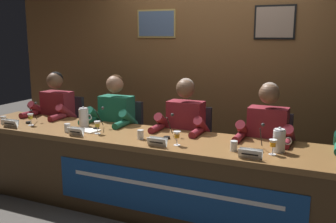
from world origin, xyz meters
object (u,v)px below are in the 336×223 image
object	(u,v)px
panelist_far_left	(53,116)
juice_glass_center	(177,136)
water_cup_center	(141,135)
juice_glass_right	(273,144)
juice_glass_left	(97,125)
water_pitcher_left_side	(84,117)
water_cup_left	(67,128)
chair_left	(123,142)
panelist_left	(113,122)
document_stack_left	(88,130)
nameplate_center	(157,142)
chair_far_left	(66,135)
panelist_center	(183,130)
microphone_left	(98,122)
conference_table	(163,164)
chair_center	(190,151)
chair_right	(268,161)
panelist_right	(266,139)
water_cup_far_left	(4,121)
nameplate_right	(250,154)
nameplate_left	(76,132)
water_cup_right	(234,146)
water_pitcher_right_side	(279,141)
microphone_center	(168,130)
juice_glass_far_left	(30,117)
microphone_far_left	(31,116)

from	to	relation	value
panelist_far_left	juice_glass_center	distance (m)	1.91
water_cup_center	juice_glass_right	distance (m)	1.18
juice_glass_left	water_pitcher_left_side	size ratio (longest dim) A/B	0.59
water_cup_left	chair_left	bearing A→B (deg)	78.10
panelist_left	juice_glass_right	distance (m)	1.86
water_cup_left	document_stack_left	distance (m)	0.20
water_cup_left	nameplate_center	xyz separation A→B (m)	(1.02, -0.08, 0.00)
chair_far_left	panelist_center	distance (m)	1.69
chair_left	water_cup_center	distance (m)	0.98
juice_glass_left	microphone_left	size ratio (longest dim) A/B	0.57
conference_table	chair_center	xyz separation A→B (m)	(-0.00, 0.67, -0.06)
panelist_far_left	chair_left	distance (m)	0.90
microphone_left	document_stack_left	world-z (taller)	microphone_left
panelist_far_left	nameplate_center	distance (m)	1.81
panelist_center	chair_right	xyz separation A→B (m)	(0.83, 0.20, -0.28)
chair_far_left	juice_glass_center	world-z (taller)	chair_far_left
chair_center	panelist_right	xyz separation A→B (m)	(0.83, -0.20, 0.28)
conference_table	water_cup_far_left	xyz separation A→B (m)	(-1.84, -0.09, 0.26)
chair_left	chair_center	distance (m)	0.83
panelist_center	nameplate_right	bearing A→B (deg)	-38.27
nameplate_left	water_cup_left	size ratio (longest dim) A/B	1.88
chair_center	water_cup_center	bearing A→B (deg)	-107.13
conference_table	nameplate_center	xyz separation A→B (m)	(0.03, -0.17, 0.26)
water_cup_left	juice_glass_right	xyz separation A→B (m)	(1.96, 0.09, 0.05)
microphone_left	conference_table	bearing A→B (deg)	-10.29
water_cup_left	nameplate_right	xyz separation A→B (m)	(1.82, -0.09, 0.00)
panelist_right	water_cup_right	bearing A→B (deg)	-108.55
water_pitcher_right_side	juice_glass_left	bearing A→B (deg)	-175.88
document_stack_left	chair_center	bearing A→B (deg)	37.99
conference_table	chair_right	world-z (taller)	chair_right
panelist_right	juice_glass_right	xyz separation A→B (m)	(0.14, -0.47, 0.09)
nameplate_left	chair_right	bearing A→B (deg)	27.06
chair_far_left	nameplate_left	world-z (taller)	chair_far_left
nameplate_center	chair_right	world-z (taller)	chair_right
chair_far_left	chair_left	size ratio (longest dim) A/B	1.00
nameplate_right	water_pitcher_right_side	bearing A→B (deg)	58.04
juice_glass_right	panelist_right	bearing A→B (deg)	106.26
panelist_far_left	nameplate_left	bearing A→B (deg)	-37.79
nameplate_left	document_stack_left	xyz separation A→B (m)	(-0.01, 0.20, -0.03)
panelist_far_left	water_cup_far_left	xyz separation A→B (m)	(-0.18, -0.57, 0.04)
nameplate_center	water_cup_center	bearing A→B (deg)	148.12
panelist_left	panelist_right	xyz separation A→B (m)	(1.66, 0.00, 0.00)
juice_glass_center	conference_table	bearing A→B (deg)	156.38
microphone_center	document_stack_left	size ratio (longest dim) A/B	0.92
juice_glass_far_left	water_cup_center	bearing A→B (deg)	0.04
water_pitcher_right_side	conference_table	bearing A→B (deg)	-174.41
water_pitcher_right_side	microphone_far_left	bearing A→B (deg)	-179.57
chair_left	panelist_left	distance (m)	0.34
microphone_far_left	juice_glass_center	world-z (taller)	microphone_far_left
juice_glass_center	document_stack_left	bearing A→B (deg)	174.37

